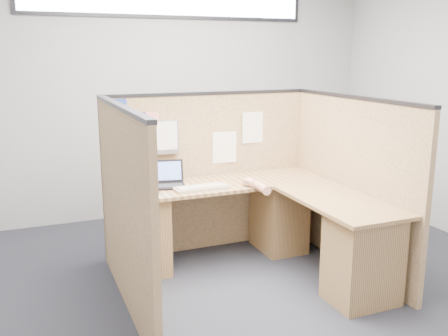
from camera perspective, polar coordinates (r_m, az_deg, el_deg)
name	(u,v)px	position (r m, az deg, el deg)	size (l,w,h in m)	color
floor	(253,288)	(4.22, 3.31, -13.48)	(5.00, 5.00, 0.00)	black
wall_back	(171,96)	(5.91, -6.05, 8.24)	(5.00, 5.00, 0.00)	#A4A6A9
clerestory_window	(169,1)	(5.90, -6.26, 18.45)	(3.30, 0.04, 0.38)	#232328
cubicle_partitions	(233,185)	(4.31, 1.00, -1.95)	(2.06, 1.83, 1.53)	brown
l_desk	(258,228)	(4.37, 3.94, -6.91)	(1.95, 1.75, 0.73)	brown
laptop	(166,180)	(4.45, -6.64, -1.36)	(0.34, 0.34, 0.21)	black
keyboard	(201,188)	(4.31, -2.65, -2.27)	(0.47, 0.17, 0.03)	#9F937C
mouse	(249,183)	(4.43, 2.89, -1.75)	(0.11, 0.07, 0.05)	silver
hand_forearm	(257,185)	(4.30, 3.83, -1.98)	(0.11, 0.40, 0.08)	tan
blue_poster	(116,115)	(4.47, -12.28, 5.99)	(0.20, 0.00, 0.27)	#213A99
american_flag	(145,121)	(4.51, -8.96, 5.37)	(0.20, 0.01, 0.34)	olive
file_holder	(165,137)	(4.57, -6.73, 3.51)	(0.24, 0.05, 0.31)	slate
paper_left	(253,127)	(4.90, 3.35, 4.64)	(0.24, 0.00, 0.30)	white
paper_right	(225,147)	(4.81, 0.08, 2.38)	(0.24, 0.00, 0.30)	white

